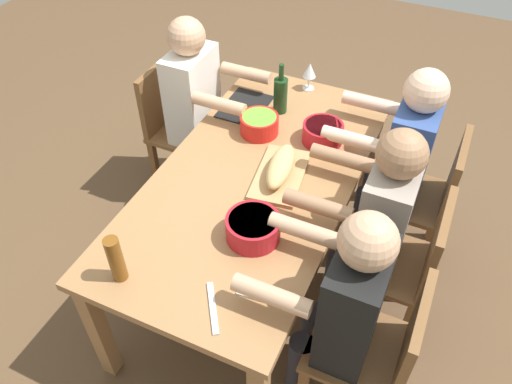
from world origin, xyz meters
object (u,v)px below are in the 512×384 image
Objects in this scene: serving_bowl_salad at (259,123)px; serving_bowl_pasta at (253,227)px; diner_far_left at (400,155)px; beer_bottle at (116,259)px; diner_far_center at (375,219)px; serving_bowl_greens at (323,132)px; wine_glass at (310,71)px; chair_far_center at (406,262)px; chair_near_left at (176,123)px; chair_far_left at (426,195)px; bread_loaf at (281,166)px; diner_far_right at (342,304)px; wine_bottle at (280,94)px; dining_table at (256,188)px; cutting_board at (280,175)px; chair_far_right at (379,350)px; diner_near_left at (199,101)px.

serving_bowl_salad is 0.87× the size of serving_bowl_pasta.
diner_far_left is 1.52m from beer_bottle.
diner_far_center is 5.73× the size of serving_bowl_greens.
diner_far_left is 7.23× the size of wine_glass.
chair_far_center reaches higher than serving_bowl_greens.
chair_near_left is 1.55m from chair_far_left.
bread_loaf is 1.93× the size of wine_glass.
beer_bottle is (0.27, -0.83, 0.15)m from diner_far_right.
chair_near_left is 1.30m from serving_bowl_pasta.
wine_bottle is (-0.05, 0.68, 0.37)m from chair_near_left.
chair_near_left is at bearing -96.53° from serving_bowl_greens.
dining_table is 8.21× the size of beer_bottle.
serving_bowl_salad is at bearing 173.91° from beer_bottle.
diner_far_right is (0.50, 0.00, 0.00)m from diner_far_center.
diner_far_right is 3.00× the size of cutting_board.
chair_far_left is 4.06× the size of serving_bowl_greens.
diner_far_left reaches higher than cutting_board.
serving_bowl_salad is (-0.81, -0.72, 0.10)m from diner_far_right.
diner_far_right is 5.45× the size of beer_bottle.
chair_far_right is at bearing 51.18° from bread_loaf.
chair_near_left is at bearing -105.42° from serving_bowl_salad.
bread_loaf is at bearing -128.82° from chair_far_right.
serving_bowl_pasta is (-0.14, -0.44, 0.10)m from diner_far_right.
chair_near_left reaches higher than serving_bowl_salad.
wine_glass is at bearing -142.52° from diner_far_center.
chair_near_left is 0.75m from serving_bowl_salad.
diner_far_left is (0.00, 1.19, 0.00)m from diner_near_left.
serving_bowl_greens is 0.34m from wine_bottle.
diner_near_left is 5.17× the size of serving_bowl_pasta.
beer_bottle reaches higher than chair_far_left.
diner_far_left is 1.41× the size of chair_far_right.
serving_bowl_pasta is at bearing -107.39° from diner_far_right.
chair_far_right reaches higher than serving_bowl_greens.
cutting_board is (0.34, -0.09, -0.05)m from serving_bowl_greens.
chair_far_center is at bearing 119.64° from serving_bowl_pasta.
diner_far_left is 0.99m from diner_far_right.
wine_glass is (-0.28, 0.06, 0.01)m from wine_bottle.
diner_far_left is at bearing 105.89° from serving_bowl_greens.
diner_far_left is at bearing 133.15° from bread_loaf.
diner_near_left and diner_far_left have the same top height.
chair_far_center is 1.01m from serving_bowl_salad.
chair_near_left is 1.71m from diner_far_right.
serving_bowl_pasta is 0.58× the size of cutting_board.
diner_far_left is 0.67m from bread_loaf.
serving_bowl_pasta is at bearing 41.01° from diner_near_left.
diner_near_left is 5.73× the size of serving_bowl_greens.
cutting_board is at bearing -46.85° from diner_far_left.
dining_table is 6.22× the size of wine_bottle.
serving_bowl_greens is 1.23m from beer_bottle.
diner_near_left reaches higher than beer_bottle.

